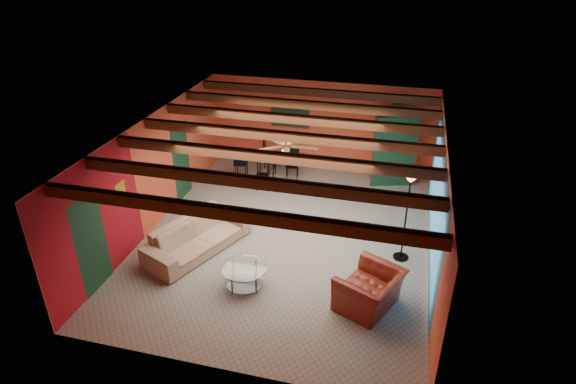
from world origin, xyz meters
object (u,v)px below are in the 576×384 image
(floor_lamp, at_px, (406,217))
(potted_plant, at_px, (399,107))
(armchair, at_px, (370,290))
(armoire, at_px, (395,150))
(sofa, at_px, (197,236))
(dining_table, at_px, (267,162))
(coffee_table, at_px, (244,277))
(vase, at_px, (266,144))

(floor_lamp, height_order, potted_plant, potted_plant)
(armchair, distance_m, armoire, 5.58)
(sofa, xyz_separation_m, dining_table, (0.43, 3.98, 0.11))
(coffee_table, height_order, dining_table, dining_table)
(potted_plant, xyz_separation_m, vase, (-3.58, -0.64, -1.19))
(sofa, distance_m, coffee_table, 1.73)
(dining_table, xyz_separation_m, armoire, (3.58, 0.64, 0.52))
(sofa, height_order, dining_table, dining_table)
(vase, bearing_deg, potted_plant, 10.11)
(dining_table, bearing_deg, coffee_table, -78.56)
(sofa, relative_size, coffee_table, 2.67)
(coffee_table, height_order, armoire, armoire)
(coffee_table, xyz_separation_m, potted_plant, (2.58, 5.58, 1.99))
(armoire, distance_m, potted_plant, 1.24)
(floor_lamp, xyz_separation_m, vase, (-4.03, 3.14, -0.01))
(armchair, bearing_deg, sofa, -79.11)
(armchair, height_order, armoire, armoire)
(dining_table, relative_size, armoire, 0.92)
(armchair, relative_size, vase, 6.17)
(sofa, xyz_separation_m, floor_lamp, (4.46, 0.83, 0.68))
(coffee_table, xyz_separation_m, dining_table, (-1.00, 4.94, 0.23))
(floor_lamp, distance_m, vase, 5.11)
(sofa, xyz_separation_m, potted_plant, (4.01, 4.61, 1.86))
(potted_plant, distance_m, vase, 3.82)
(sofa, relative_size, vase, 13.20)
(sofa, height_order, armoire, armoire)
(sofa, height_order, potted_plant, potted_plant)
(armchair, distance_m, dining_table, 6.03)
(dining_table, height_order, potted_plant, potted_plant)
(floor_lamp, xyz_separation_m, potted_plant, (-0.45, 3.78, 1.18))
(armoire, distance_m, vase, 3.63)
(sofa, bearing_deg, potted_plant, -17.95)
(floor_lamp, bearing_deg, sofa, -169.42)
(coffee_table, xyz_separation_m, armoire, (2.58, 5.58, 0.75))
(armchair, distance_m, floor_lamp, 1.96)
(armchair, xyz_separation_m, floor_lamp, (0.53, 1.77, 0.66))
(coffee_table, bearing_deg, sofa, 145.97)
(dining_table, relative_size, potted_plant, 3.71)
(floor_lamp, bearing_deg, armchair, -106.76)
(sofa, bearing_deg, armoire, -17.95)
(coffee_table, distance_m, vase, 5.11)
(coffee_table, bearing_deg, armoire, 65.22)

